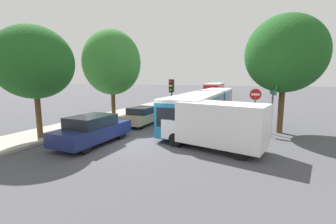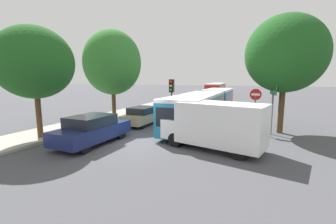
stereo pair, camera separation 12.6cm
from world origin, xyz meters
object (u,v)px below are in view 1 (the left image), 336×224
at_px(articulated_bus, 207,104).
at_px(queued_car_blue, 197,97).
at_px(tree_left_mid, 112,63).
at_px(direction_sign_post, 273,93).
at_px(white_van, 217,124).
at_px(no_entry_sign, 255,104).
at_px(traffic_light, 171,92).
at_px(tree_left_near, 32,64).
at_px(queued_car_navy, 93,130).
at_px(queued_car_black, 186,101).
at_px(city_bus_rear, 215,89).
at_px(queued_car_green, 172,106).
at_px(queued_car_tan, 142,116).
at_px(tree_right_near, 285,54).

xyz_separation_m(articulated_bus, queued_car_blue, (-4.14, 13.09, -0.59)).
bearing_deg(tree_left_mid, direction_sign_post, -4.12).
xyz_separation_m(white_van, direction_sign_post, (2.66, 4.28, 1.33)).
bearing_deg(no_entry_sign, traffic_light, -86.72).
height_order(direction_sign_post, tree_left_mid, tree_left_mid).
bearing_deg(tree_left_near, white_van, 11.82).
relative_size(queued_car_navy, queued_car_black, 1.08).
bearing_deg(city_bus_rear, queued_car_green, 176.98).
bearing_deg(tree_left_near, no_entry_sign, 28.67).
distance_m(queued_car_green, queued_car_black, 4.82).
bearing_deg(direction_sign_post, queued_car_black, -60.66).
relative_size(queued_car_tan, tree_left_near, 0.62).
bearing_deg(tree_right_near, no_entry_sign, -155.62).
bearing_deg(traffic_light, tree_left_near, -39.70).
xyz_separation_m(traffic_light, tree_left_mid, (-5.82, 1.29, 2.27)).
relative_size(traffic_light, tree_right_near, 0.47).
relative_size(queued_car_green, direction_sign_post, 1.16).
bearing_deg(queued_car_navy, tree_right_near, -53.72).
relative_size(no_entry_sign, tree_left_near, 0.45).
xyz_separation_m(queued_car_tan, tree_left_near, (-3.55, -5.93, 3.54)).
bearing_deg(articulated_bus, direction_sign_post, 54.50).
bearing_deg(city_bus_rear, no_entry_sign, -168.13).
relative_size(articulated_bus, queued_car_tan, 4.06).
height_order(queued_car_black, tree_right_near, tree_right_near).
height_order(queued_car_tan, white_van, white_van).
height_order(queued_car_tan, tree_right_near, tree_right_near).
relative_size(queued_car_tan, queued_car_blue, 0.88).
distance_m(queued_car_tan, queued_car_black, 10.98).
xyz_separation_m(city_bus_rear, tree_left_mid, (-3.66, -28.46, 3.33)).
xyz_separation_m(queued_car_tan, traffic_light, (2.34, -0.01, 1.82)).
height_order(traffic_light, no_entry_sign, traffic_light).
xyz_separation_m(white_van, tree_right_near, (3.22, 4.90, 3.70)).
bearing_deg(tree_right_near, queued_car_green, 151.14).
bearing_deg(queued_car_navy, tree_left_near, 99.77).
xyz_separation_m(queued_car_navy, queued_car_blue, (0.02, 22.32, -0.00)).
relative_size(city_bus_rear, queued_car_green, 2.81).
distance_m(articulated_bus, tree_right_near, 6.97).
bearing_deg(city_bus_rear, tree_left_mid, 169.91).
relative_size(city_bus_rear, queued_car_tan, 2.98).
height_order(queued_car_black, traffic_light, traffic_light).
xyz_separation_m(queued_car_tan, white_van, (6.19, -3.89, 0.56)).
bearing_deg(tree_left_near, queued_car_navy, 7.80).
distance_m(traffic_light, no_entry_sign, 5.56).
bearing_deg(white_van, queued_car_navy, 27.24).
relative_size(articulated_bus, tree_left_mid, 2.14).
bearing_deg(white_van, queued_car_blue, -60.04).
bearing_deg(direction_sign_post, tree_left_near, 16.65).
bearing_deg(queued_car_green, queued_car_blue, 2.61).
height_order(queued_car_tan, queued_car_black, queued_car_black).
distance_m(queued_car_blue, tree_left_near, 23.33).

